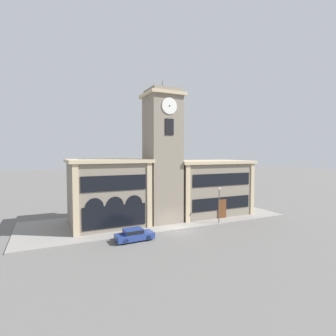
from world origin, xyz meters
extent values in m
plane|color=#605E5B|center=(0.00, 0.00, 0.00)|extent=(300.00, 300.00, 0.00)
cube|color=gray|center=(0.00, 6.44, 0.07)|extent=(38.43, 12.88, 0.15)
cube|color=gray|center=(0.00, 4.81, 9.00)|extent=(4.54, 4.54, 18.00)
cube|color=tan|center=(0.00, 4.81, 18.22)|extent=(5.24, 5.24, 0.45)
cube|color=gray|center=(0.00, 4.81, 18.75)|extent=(4.18, 4.18, 0.60)
cylinder|color=#4C4C51|center=(0.00, 4.81, 19.65)|extent=(0.10, 0.10, 1.20)
cylinder|color=silver|center=(0.00, 2.49, 16.39)|extent=(2.22, 0.10, 2.22)
cylinder|color=black|center=(0.00, 2.42, 16.39)|extent=(0.18, 0.04, 0.18)
cylinder|color=silver|center=(2.32, 4.81, 16.39)|extent=(0.10, 2.22, 2.22)
cylinder|color=black|center=(2.39, 4.81, 16.39)|extent=(0.04, 0.18, 0.18)
cube|color=black|center=(0.00, 2.50, 13.58)|extent=(1.27, 0.10, 2.20)
cube|color=gray|center=(-7.56, 6.71, 4.37)|extent=(9.97, 8.34, 8.74)
cube|color=tan|center=(-7.56, 6.71, 8.96)|extent=(10.67, 9.04, 0.45)
cube|color=tan|center=(-12.19, 2.48, 4.37)|extent=(0.70, 0.16, 8.74)
cube|color=tan|center=(-2.92, 2.48, 4.37)|extent=(0.70, 0.16, 8.74)
cube|color=black|center=(-7.56, 2.50, 6.29)|extent=(8.18, 0.10, 1.92)
cube|color=black|center=(-7.56, 2.50, 2.10)|extent=(7.98, 0.10, 2.80)
cylinder|color=black|center=(-10.05, 2.49, 3.49)|extent=(2.19, 0.06, 2.19)
cylinder|color=black|center=(-7.56, 2.49, 3.49)|extent=(2.19, 0.06, 2.19)
cylinder|color=black|center=(-5.06, 2.49, 3.49)|extent=(2.19, 0.06, 2.19)
cube|color=gray|center=(8.89, 6.71, 4.18)|extent=(12.64, 8.34, 8.37)
cube|color=tan|center=(8.89, 6.71, 8.59)|extent=(13.34, 9.04, 0.45)
cube|color=tan|center=(2.92, 2.48, 4.18)|extent=(0.70, 0.16, 8.37)
cube|color=tan|center=(14.86, 2.48, 4.18)|extent=(0.70, 0.16, 8.37)
cube|color=black|center=(8.89, 2.50, 6.03)|extent=(10.37, 0.10, 1.84)
cube|color=#5B3319|center=(8.89, 2.49, 1.51)|extent=(1.50, 0.12, 3.01)
cube|color=black|center=(8.89, 2.50, 2.41)|extent=(10.37, 0.10, 1.87)
cube|color=navy|center=(-6.30, -1.42, 0.53)|extent=(4.40, 1.91, 0.69)
cube|color=navy|center=(-6.47, -1.43, 1.15)|extent=(2.14, 1.66, 0.53)
cube|color=black|center=(-6.47, -1.43, 1.15)|extent=(2.05, 1.69, 0.40)
cylinder|color=black|center=(-4.98, -0.60, 0.34)|extent=(0.68, 0.24, 0.67)
cylinder|color=black|center=(-4.93, -2.15, 0.34)|extent=(0.68, 0.24, 0.67)
cylinder|color=black|center=(-7.67, -0.69, 0.34)|extent=(0.68, 0.24, 0.67)
cylinder|color=black|center=(-7.62, -2.24, 0.34)|extent=(0.68, 0.24, 0.67)
cylinder|color=#4C4C51|center=(6.73, 0.31, 2.49)|extent=(0.12, 0.12, 4.68)
sphere|color=silver|center=(6.73, 0.31, 5.01)|extent=(0.36, 0.36, 0.36)
camera|label=1|loc=(-15.44, -29.64, 9.95)|focal=28.00mm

